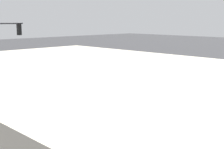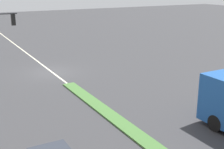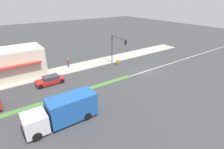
{
  "view_description": "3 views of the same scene",
  "coord_description": "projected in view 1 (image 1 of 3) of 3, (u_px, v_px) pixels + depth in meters",
  "views": [
    {
      "loc": [
        14.72,
        23.37,
        5.72
      ],
      "look_at": [
        0.67,
        9.18,
        2.16
      ],
      "focal_mm": 50.0,
      "sensor_mm": 36.0,
      "label": 1
    },
    {
      "loc": [
        8.08,
        25.65,
        7.52
      ],
      "look_at": [
        -1.37,
        8.51,
        1.76
      ],
      "focal_mm": 50.0,
      "sensor_mm": 36.0,
      "label": 2
    },
    {
      "loc": [
        -20.36,
        22.02,
        12.39
      ],
      "look_at": [
        -1.59,
        8.7,
        2.15
      ],
      "focal_mm": 28.0,
      "sensor_mm": 36.0,
      "label": 3
    }
  ],
  "objects": [
    {
      "name": "hatchback_red",
      "position": [
        149.0,
        143.0,
        12.94
      ],
      "size": [
        1.8,
        4.09,
        1.31
      ],
      "color": "#AD1E1E",
      "rests_on": "ground"
    },
    {
      "name": "lane_marking_center",
      "position": [
        44.0,
        85.0,
        27.55
      ],
      "size": [
        0.16,
        60.0,
        0.01
      ],
      "primitive_type": "cube",
      "color": "beige",
      "rests_on": "ground"
    }
  ]
}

